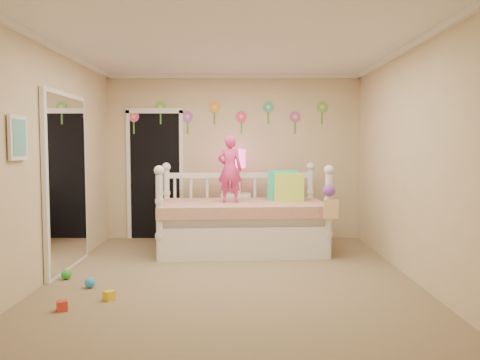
{
  "coord_description": "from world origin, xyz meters",
  "views": [
    {
      "loc": [
        0.09,
        -5.37,
        1.47
      ],
      "look_at": [
        0.1,
        0.6,
        1.05
      ],
      "focal_mm": 35.88,
      "sensor_mm": 36.0,
      "label": 1
    }
  ],
  "objects_px": {
    "table_lamp": "(236,164)",
    "child": "(230,169)",
    "daybed": "(242,207)",
    "nightstand": "(236,217)"
  },
  "relations": [
    {
      "from": "child",
      "to": "nightstand",
      "type": "height_order",
      "value": "child"
    },
    {
      "from": "daybed",
      "to": "nightstand",
      "type": "bearing_deg",
      "value": 93.53
    },
    {
      "from": "table_lamp",
      "to": "nightstand",
      "type": "bearing_deg",
      "value": -90.0
    },
    {
      "from": "daybed",
      "to": "table_lamp",
      "type": "xyz_separation_m",
      "value": [
        -0.09,
        0.72,
        0.57
      ]
    },
    {
      "from": "daybed",
      "to": "nightstand",
      "type": "distance_m",
      "value": 0.77
    },
    {
      "from": "nightstand",
      "to": "daybed",
      "type": "bearing_deg",
      "value": -83.46
    },
    {
      "from": "daybed",
      "to": "table_lamp",
      "type": "height_order",
      "value": "table_lamp"
    },
    {
      "from": "daybed",
      "to": "child",
      "type": "height_order",
      "value": "child"
    },
    {
      "from": "table_lamp",
      "to": "child",
      "type": "bearing_deg",
      "value": -95.38
    },
    {
      "from": "daybed",
      "to": "table_lamp",
      "type": "relative_size",
      "value": 3.4
    }
  ]
}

